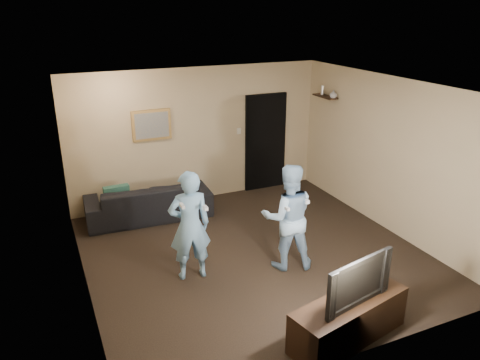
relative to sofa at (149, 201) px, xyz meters
name	(u,v)px	position (x,y,z in m)	size (l,w,h in m)	color
ground	(254,254)	(1.16, -2.00, -0.33)	(5.00, 5.00, 0.00)	black
ceiling	(256,87)	(1.16, -2.00, 2.27)	(5.00, 5.00, 0.04)	silver
wall_back	(198,135)	(1.16, 0.50, 0.97)	(5.00, 0.04, 2.60)	tan
wall_front	(362,253)	(1.16, -4.50, 0.97)	(5.00, 0.04, 2.60)	tan
wall_left	(77,204)	(-1.34, -2.00, 0.97)	(0.04, 5.00, 2.60)	tan
wall_right	(389,155)	(3.66, -2.00, 0.97)	(0.04, 5.00, 2.60)	tan
sofa	(149,201)	(0.00, 0.00, 0.00)	(2.23, 0.87, 0.65)	black
throw_pillow	(117,198)	(-0.55, 0.00, 0.15)	(0.44, 0.14, 0.44)	#16443A
painting_frame	(152,125)	(0.26, 0.47, 1.27)	(0.72, 0.05, 0.57)	olive
painting_canvas	(152,125)	(0.26, 0.45, 1.27)	(0.62, 0.01, 0.47)	slate
doorway	(265,142)	(2.61, 0.47, 0.67)	(0.90, 0.06, 2.00)	black
light_switch	(239,131)	(2.01, 0.47, 0.97)	(0.08, 0.02, 0.12)	silver
wall_shelf	(325,96)	(3.55, -0.20, 1.66)	(0.20, 0.60, 0.03)	black
shelf_vase	(333,94)	(3.55, -0.47, 1.75)	(0.14, 0.14, 0.15)	#AFAFB4
shelf_figurine	(322,90)	(3.55, -0.10, 1.77)	(0.06, 0.06, 0.18)	silver
tv_console	(349,320)	(1.30, -4.23, -0.08)	(1.51, 0.49, 0.54)	black
television	(353,279)	(1.30, -4.23, 0.48)	(1.00, 0.13, 0.58)	black
wii_player_left	(190,226)	(0.07, -2.21, 0.48)	(0.62, 0.51, 1.60)	#76A8CD
wii_player_right	(288,217)	(1.45, -2.51, 0.47)	(0.92, 0.81, 1.60)	#97BDDB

